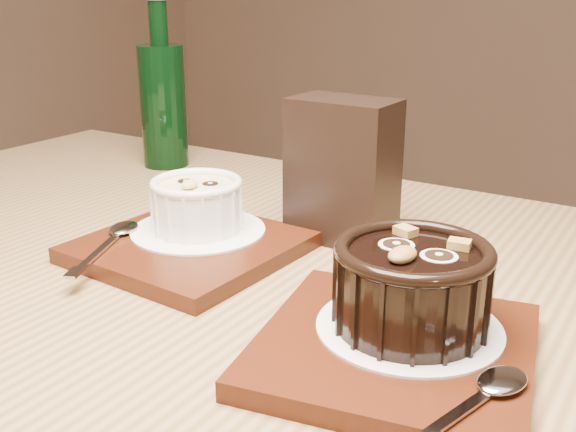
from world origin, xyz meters
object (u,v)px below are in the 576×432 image
Objects in this scene: ramekin_white at (197,202)px; ramekin_dark at (412,282)px; tray_left at (190,247)px; condiment_stand at (342,171)px; tray_right at (394,349)px; table at (232,395)px; green_bottle at (163,101)px.

ramekin_white is 0.81× the size of ramekin_dark.
tray_left is 1.66× the size of ramekin_dark.
ramekin_white is 0.63× the size of condiment_stand.
tray_right is at bearing -90.03° from ramekin_dark.
tray_left is at bearing 161.87° from tray_right.
ramekin_white is at bearing 157.57° from tray_right.
ramekin_dark is (0.15, 0.00, 0.14)m from table.
ramekin_white reaches higher than table.
condiment_stand is at bearing 83.99° from table.
tray_left is 1.00× the size of tray_right.
table is 0.21m from ramekin_dark.
ramekin_dark is 0.56m from green_bottle.
table is 0.18m from ramekin_white.
condiment_stand is (0.11, 0.09, 0.03)m from ramekin_white.
condiment_stand is at bearing 46.80° from tray_left.
ramekin_dark is at bearing 81.82° from tray_right.
ramekin_white is at bearing 138.37° from table.
green_bottle is (-0.32, 0.30, 0.18)m from table.
ramekin_white reaches higher than tray_left.
condiment_stand reaches higher than ramekin_dark.
green_bottle reaches higher than tray_right.
table is at bearing 173.32° from tray_right.
tray_right is 0.78× the size of green_bottle.
condiment_stand is 0.61× the size of green_bottle.
green_bottle is (-0.47, 0.32, 0.08)m from tray_right.
table is 6.82× the size of tray_right.
condiment_stand reaches higher than table.
condiment_stand is at bearing 27.20° from ramekin_white.
table is 0.18m from tray_right.
green_bottle is (-0.22, 0.22, 0.05)m from ramekin_white.
ramekin_white is 0.32m from green_bottle.
ramekin_dark reaches higher than tray_right.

